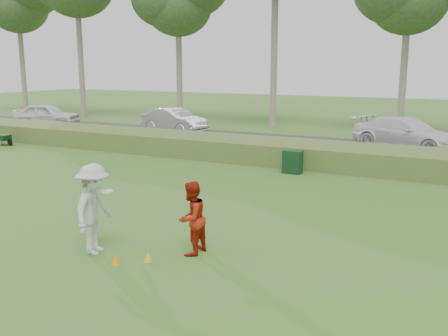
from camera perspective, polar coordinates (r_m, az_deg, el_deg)
The scene contains 13 objects.
ground at distance 11.41m, azimuth -9.32°, elevation -10.06°, with size 120.00×120.00×0.00m, color #346622.
reed_strip at distance 21.78m, azimuth 9.62°, elevation 1.60°, with size 80.00×3.00×0.90m, color #4A6528.
park_road at distance 26.60m, azimuth 12.86°, elevation 2.36°, with size 80.00×6.00×0.06m, color #2D2D2D.
tree_0 at distance 48.75m, azimuth -22.55°, elevation 17.32°, with size 6.76×6.76×13.00m.
player_white at distance 11.59m, azimuth -14.63°, elevation -4.56°, with size 1.06×1.48×2.06m.
player_red at distance 11.22m, azimuth -3.76°, elevation -5.74°, with size 0.82×0.64×1.68m, color #AA210E.
cone_orange at distance 11.11m, azimuth -12.24°, elevation -10.12°, with size 0.22×0.22×0.24m, color orange.
cone_yellow at distance 11.14m, azimuth -8.67°, elevation -9.99°, with size 0.20×0.20×0.22m, color yellow.
utility_cabinet at distance 19.84m, azimuth 7.84°, elevation 0.69°, with size 0.73×0.45×0.91m, color #103119.
wheelbarrow at distance 29.10m, azimuth -23.92°, elevation 3.18°, with size 1.16×0.61×0.56m.
car_left at distance 36.87m, azimuth -19.60°, elevation 5.76°, with size 1.82×4.51×1.54m, color white.
car_mid at distance 31.50m, azimuth -5.70°, elevation 5.45°, with size 1.60×4.58×1.51m, color silver.
car_right at distance 26.50m, azimuth 20.15°, elevation 3.72°, with size 2.24×5.50×1.60m, color white.
Camera 1 is at (6.38, -8.49, 4.19)m, focal length 40.00 mm.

